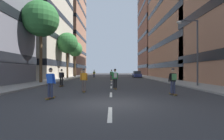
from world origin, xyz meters
The scene contains 21 objects.
ground_plane centered at (0.00, 26.05, 0.00)m, with size 156.29×156.29×0.00m, color #333335.
sidewalk_left centered at (-8.86, 29.30, 0.07)m, with size 3.39×71.63×0.14m, color gray.
sidewalk_right centered at (8.86, 29.30, 0.07)m, with size 3.39×71.63×0.14m, color gray.
lane_markings centered at (0.00, 28.00, 0.00)m, with size 0.16×62.20×0.01m.
building_left_mid centered at (-16.80, 28.13, 15.31)m, with size 12.62×18.43×30.43m.
building_left_far centered at (-16.80, 50.95, 15.34)m, with size 12.62×19.10×30.50m.
building_right_mid centered at (16.80, 28.13, 11.54)m, with size 12.62×23.69×22.89m.
building_right_far centered at (16.80, 50.95, 15.55)m, with size 12.62×18.21×30.92m.
parked_car_near centered at (5.96, 31.60, 0.70)m, with size 1.82×4.40×1.52m.
street_tree_near centered at (-8.86, 31.97, 6.73)m, with size 3.58×3.58×8.44m.
street_tree_mid centered at (-8.86, 12.73, 8.07)m, with size 4.47×4.47×10.20m.
street_tree_far centered at (-8.86, 25.22, 7.09)m, with size 4.13×4.13×9.06m.
streetlamp_right centered at (8.15, 8.27, 4.14)m, with size 2.13×0.30×6.50m.
skater_0 centered at (-3.83, 28.27, 1.02)m, with size 0.53×0.90×1.78m.
skater_1 centered at (-6.14, 26.25, 1.02)m, with size 0.55×0.91×1.78m.
skater_2 centered at (0.35, 6.34, 1.02)m, with size 0.56×0.92×1.78m.
skater_3 centered at (-3.43, 1.28, 0.98)m, with size 0.56×0.92×1.78m.
skater_4 centered at (4.11, 2.81, 1.02)m, with size 0.55×0.92×1.78m.
skater_5 centered at (-2.06, 4.41, 0.98)m, with size 0.56×0.92×1.78m.
skater_6 centered at (-5.05, 8.69, 1.02)m, with size 0.55×0.91×1.78m.
skater_7 centered at (-0.01, 19.02, 1.02)m, with size 0.57×0.92×1.78m.
Camera 1 is at (0.07, -8.25, 1.61)m, focal length 26.87 mm.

